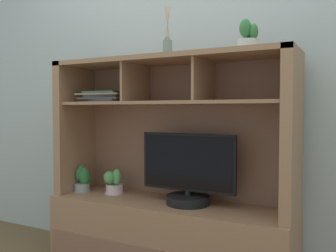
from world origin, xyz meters
The scene contains 8 objects.
back_wall centered at (0.00, 0.26, 1.40)m, with size 6.00×0.02×2.80m, color #A9B8B9.
media_console centered at (0.00, 0.01, 0.41)m, with size 1.55×0.50×1.36m.
tv_monitor centered at (0.14, 0.00, 0.64)m, with size 0.61×0.27×0.43m.
potted_orchid centered at (-0.44, 0.03, 0.53)m, with size 0.13×0.13×0.17m.
potted_fern centered at (-0.66, -0.03, 0.54)m, with size 0.12×0.13×0.18m.
magazine_stack_left centered at (-0.49, 0.00, 1.12)m, with size 0.35×0.26×0.07m.
diffuser_bottle centered at (0.00, -0.01, 1.42)m, with size 0.06×0.06×0.31m.
potted_succulent centered at (0.51, -0.02, 1.43)m, with size 0.13×0.14×0.17m.
Camera 1 is at (1.07, -2.04, 1.03)m, focal length 39.45 mm.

